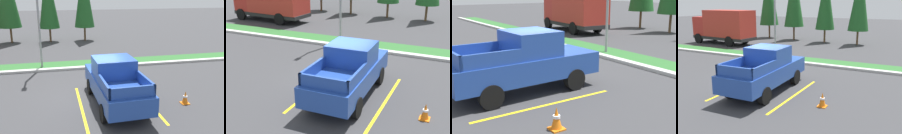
% 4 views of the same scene
% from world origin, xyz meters
% --- Properties ---
extents(ground_plane, '(120.00, 120.00, 0.00)m').
position_xyz_m(ground_plane, '(0.00, 0.00, 0.00)').
color(ground_plane, '#38383A').
extents(parking_line_near, '(0.12, 4.80, 0.01)m').
position_xyz_m(parking_line_near, '(-0.72, -0.92, 0.00)').
color(parking_line_near, yellow).
rests_on(parking_line_near, ground).
extents(parking_line_far, '(0.12, 4.80, 0.01)m').
position_xyz_m(parking_line_far, '(2.38, -0.92, 0.00)').
color(parking_line_far, yellow).
rests_on(parking_line_far, ground).
extents(curb_strip, '(56.00, 0.40, 0.15)m').
position_xyz_m(curb_strip, '(0.00, 5.00, 0.07)').
color(curb_strip, '#B2B2AD').
rests_on(curb_strip, ground).
extents(grass_median, '(56.00, 1.80, 0.06)m').
position_xyz_m(grass_median, '(0.00, 6.10, 0.03)').
color(grass_median, '#2D662D').
rests_on(grass_median, ground).
extents(pickup_truck_main, '(2.10, 5.28, 2.10)m').
position_xyz_m(pickup_truck_main, '(0.83, -0.87, 1.04)').
color(pickup_truck_main, black).
rests_on(pickup_truck_main, ground).
extents(traffic_cone, '(0.36, 0.36, 0.60)m').
position_xyz_m(traffic_cone, '(3.97, -1.59, 0.29)').
color(traffic_cone, orange).
rests_on(traffic_cone, ground).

